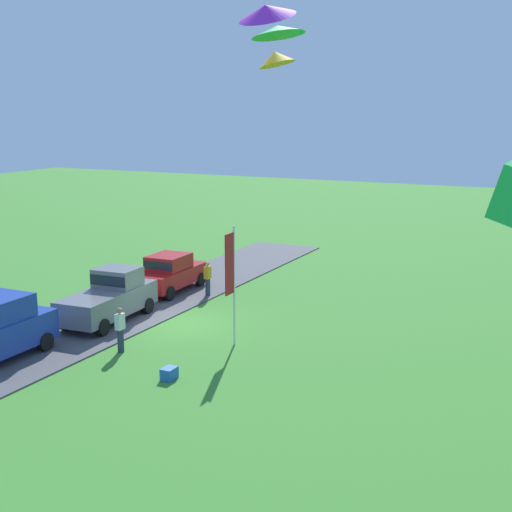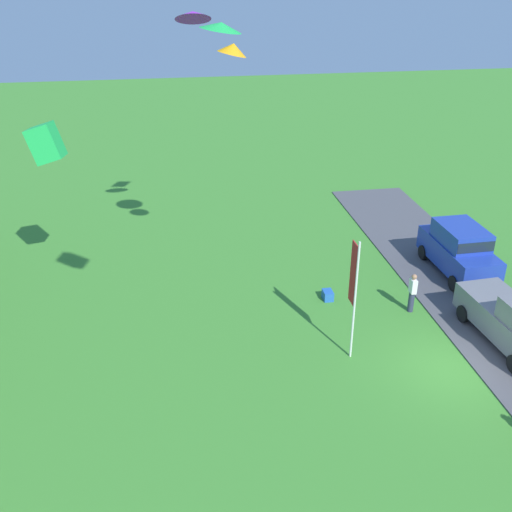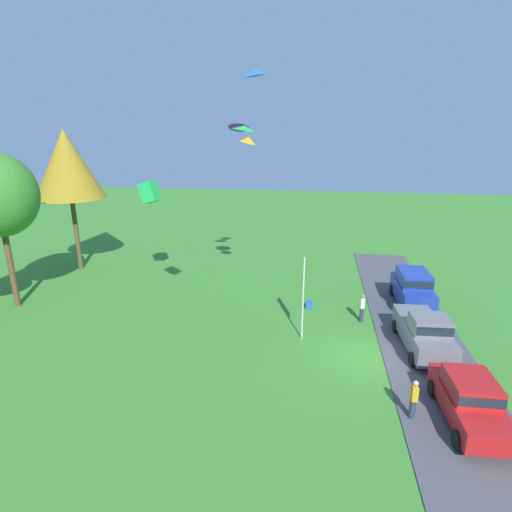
{
  "view_description": "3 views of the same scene",
  "coord_description": "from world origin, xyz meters",
  "px_view_note": "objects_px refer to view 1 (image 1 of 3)",
  "views": [
    {
      "loc": [
        24.3,
        15.66,
        8.9
      ],
      "look_at": [
        2.22,
        4.73,
        3.77
      ],
      "focal_mm": 50.0,
      "sensor_mm": 36.0,
      "label": 1
    },
    {
      "loc": [
        -15.8,
        9.72,
        13.02
      ],
      "look_at": [
        0.9,
        6.94,
        4.6
      ],
      "focal_mm": 42.0,
      "sensor_mm": 36.0,
      "label": 2
    },
    {
      "loc": [
        -18.16,
        2.85,
        10.63
      ],
      "look_at": [
        2.31,
        6.02,
        4.26
      ],
      "focal_mm": 28.0,
      "sensor_mm": 36.0,
      "label": 3
    }
  ],
  "objects_px": {
    "car_sedan_mid_row": "(170,272)",
    "kite_delta_high_right": "(266,11)",
    "person_watching_sky": "(120,329)",
    "kite_delta_high_left": "(276,58)",
    "flag_banner": "(231,272)",
    "kite_delta_near_flag": "(278,30)",
    "car_pickup_by_flagpole": "(110,296)",
    "cooler_box": "(169,373)",
    "person_beside_suv": "(208,279)"
  },
  "relations": [
    {
      "from": "car_sedan_mid_row",
      "to": "kite_delta_high_right",
      "type": "distance_m",
      "value": 19.76
    },
    {
      "from": "person_watching_sky",
      "to": "kite_delta_high_left",
      "type": "xyz_separation_m",
      "value": [
        1.54,
        6.99,
        9.4
      ]
    },
    {
      "from": "flag_banner",
      "to": "kite_delta_near_flag",
      "type": "relative_size",
      "value": 3.11
    },
    {
      "from": "car_sedan_mid_row",
      "to": "kite_delta_high_right",
      "type": "xyz_separation_m",
      "value": [
        12.7,
        11.28,
        10.09
      ]
    },
    {
      "from": "car_sedan_mid_row",
      "to": "kite_delta_high_left",
      "type": "height_order",
      "value": "kite_delta_high_left"
    },
    {
      "from": "car_pickup_by_flagpole",
      "to": "flag_banner",
      "type": "xyz_separation_m",
      "value": [
        0.6,
        6.14,
        1.82
      ]
    },
    {
      "from": "person_watching_sky",
      "to": "cooler_box",
      "type": "relative_size",
      "value": 3.05
    },
    {
      "from": "car_sedan_mid_row",
      "to": "person_beside_suv",
      "type": "xyz_separation_m",
      "value": [
        -0.16,
        2.06,
        -0.16
      ]
    },
    {
      "from": "car_sedan_mid_row",
      "to": "flag_banner",
      "type": "relative_size",
      "value": 0.96
    },
    {
      "from": "person_watching_sky",
      "to": "car_pickup_by_flagpole",
      "type": "bearing_deg",
      "value": -137.32
    },
    {
      "from": "kite_delta_high_right",
      "to": "flag_banner",
      "type": "bearing_deg",
      "value": -145.6
    },
    {
      "from": "car_pickup_by_flagpole",
      "to": "cooler_box",
      "type": "bearing_deg",
      "value": 52.64
    },
    {
      "from": "person_beside_suv",
      "to": "kite_delta_high_left",
      "type": "relative_size",
      "value": 1.65
    },
    {
      "from": "person_watching_sky",
      "to": "cooler_box",
      "type": "distance_m",
      "value": 3.5
    },
    {
      "from": "car_sedan_mid_row",
      "to": "car_pickup_by_flagpole",
      "type": "bearing_deg",
      "value": 4.62
    },
    {
      "from": "flag_banner",
      "to": "cooler_box",
      "type": "xyz_separation_m",
      "value": [
        3.86,
        -0.29,
        -2.72
      ]
    },
    {
      "from": "person_beside_suv",
      "to": "flag_banner",
      "type": "distance_m",
      "value": 7.76
    },
    {
      "from": "person_beside_suv",
      "to": "flag_banner",
      "type": "bearing_deg",
      "value": 37.01
    },
    {
      "from": "cooler_box",
      "to": "car_sedan_mid_row",
      "type": "bearing_deg",
      "value": -147.06
    },
    {
      "from": "flag_banner",
      "to": "kite_delta_near_flag",
      "type": "bearing_deg",
      "value": 41.08
    },
    {
      "from": "kite_delta_high_right",
      "to": "kite_delta_near_flag",
      "type": "relative_size",
      "value": 0.94
    },
    {
      "from": "flag_banner",
      "to": "kite_delta_near_flag",
      "type": "height_order",
      "value": "kite_delta_near_flag"
    },
    {
      "from": "flag_banner",
      "to": "car_sedan_mid_row",
      "type": "bearing_deg",
      "value": -131.56
    },
    {
      "from": "kite_delta_near_flag",
      "to": "kite_delta_high_left",
      "type": "bearing_deg",
      "value": -151.21
    },
    {
      "from": "car_pickup_by_flagpole",
      "to": "person_watching_sky",
      "type": "distance_m",
      "value": 4.07
    },
    {
      "from": "car_sedan_mid_row",
      "to": "kite_delta_high_right",
      "type": "height_order",
      "value": "kite_delta_high_right"
    },
    {
      "from": "person_beside_suv",
      "to": "cooler_box",
      "type": "height_order",
      "value": "person_beside_suv"
    },
    {
      "from": "car_pickup_by_flagpole",
      "to": "person_watching_sky",
      "type": "bearing_deg",
      "value": 42.68
    },
    {
      "from": "car_sedan_mid_row",
      "to": "flag_banner",
      "type": "xyz_separation_m",
      "value": [
        5.82,
        6.56,
        1.88
      ]
    },
    {
      "from": "car_sedan_mid_row",
      "to": "person_beside_suv",
      "type": "distance_m",
      "value": 2.07
    },
    {
      "from": "person_beside_suv",
      "to": "car_sedan_mid_row",
      "type": "bearing_deg",
      "value": -85.58
    },
    {
      "from": "car_sedan_mid_row",
      "to": "kite_delta_near_flag",
      "type": "xyz_separation_m",
      "value": [
        10.32,
        10.49,
        9.9
      ]
    },
    {
      "from": "car_sedan_mid_row",
      "to": "kite_delta_near_flag",
      "type": "bearing_deg",
      "value": 45.46
    },
    {
      "from": "person_watching_sky",
      "to": "kite_delta_high_right",
      "type": "xyz_separation_m",
      "value": [
        4.51,
        8.1,
        10.25
      ]
    },
    {
      "from": "person_beside_suv",
      "to": "person_watching_sky",
      "type": "distance_m",
      "value": 8.43
    },
    {
      "from": "flag_banner",
      "to": "kite_delta_high_right",
      "type": "relative_size",
      "value": 3.32
    },
    {
      "from": "person_beside_suv",
      "to": "kite_delta_high_left",
      "type": "height_order",
      "value": "kite_delta_high_left"
    },
    {
      "from": "person_beside_suv",
      "to": "person_watching_sky",
      "type": "height_order",
      "value": "same"
    },
    {
      "from": "flag_banner",
      "to": "cooler_box",
      "type": "bearing_deg",
      "value": -4.27
    },
    {
      "from": "car_pickup_by_flagpole",
      "to": "cooler_box",
      "type": "height_order",
      "value": "car_pickup_by_flagpole"
    },
    {
      "from": "cooler_box",
      "to": "person_watching_sky",
      "type": "bearing_deg",
      "value": -115.55
    },
    {
      "from": "person_watching_sky",
      "to": "kite_delta_high_right",
      "type": "relative_size",
      "value": 1.23
    },
    {
      "from": "kite_delta_near_flag",
      "to": "kite_delta_high_left",
      "type": "relative_size",
      "value": 1.43
    },
    {
      "from": "car_pickup_by_flagpole",
      "to": "kite_delta_high_right",
      "type": "xyz_separation_m",
      "value": [
        7.49,
        10.86,
        10.02
      ]
    },
    {
      "from": "person_beside_suv",
      "to": "cooler_box",
      "type": "distance_m",
      "value": 10.72
    },
    {
      "from": "flag_banner",
      "to": "kite_delta_near_flag",
      "type": "xyz_separation_m",
      "value": [
        4.51,
        3.93,
        8.02
      ]
    },
    {
      "from": "car_pickup_by_flagpole",
      "to": "person_beside_suv",
      "type": "xyz_separation_m",
      "value": [
        -5.37,
        1.63,
        -0.23
      ]
    },
    {
      "from": "person_beside_suv",
      "to": "kite_delta_high_right",
      "type": "relative_size",
      "value": 1.23
    },
    {
      "from": "flag_banner",
      "to": "person_watching_sky",
      "type": "bearing_deg",
      "value": -54.86
    },
    {
      "from": "flag_banner",
      "to": "cooler_box",
      "type": "distance_m",
      "value": 4.74
    }
  ]
}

